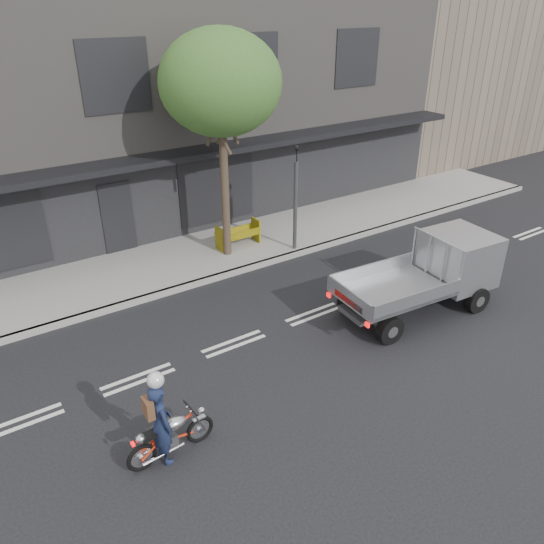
% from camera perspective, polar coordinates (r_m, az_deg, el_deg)
% --- Properties ---
extents(ground, '(80.00, 80.00, 0.00)m').
position_cam_1_polar(ground, '(12.83, -4.12, -7.70)').
color(ground, black).
rests_on(ground, ground).
extents(sidewalk, '(32.00, 3.20, 0.15)m').
position_cam_1_polar(sidewalk, '(16.50, -12.30, 0.53)').
color(sidewalk, gray).
rests_on(sidewalk, ground).
extents(kerb, '(32.00, 0.20, 0.15)m').
position_cam_1_polar(kerb, '(15.18, -9.98, -1.74)').
color(kerb, gray).
rests_on(kerb, ground).
extents(building_main, '(26.00, 10.00, 8.00)m').
position_cam_1_polar(building_main, '(21.39, -20.50, 16.77)').
color(building_main, slate).
rests_on(building_main, ground).
extents(building_neighbour, '(14.00, 10.00, 10.00)m').
position_cam_1_polar(building_neighbour, '(32.45, 18.37, 22.03)').
color(building_neighbour, brown).
rests_on(building_neighbour, ground).
extents(street_tree, '(3.40, 3.40, 6.74)m').
position_cam_1_polar(street_tree, '(15.38, -5.57, 19.51)').
color(street_tree, '#382B21').
rests_on(street_tree, ground).
extents(traffic_light_pole, '(0.12, 0.12, 3.50)m').
position_cam_1_polar(traffic_light_pole, '(16.61, 2.53, 7.29)').
color(traffic_light_pole, '#2D2D30').
rests_on(traffic_light_pole, ground).
extents(motorcycle, '(1.71, 0.50, 0.88)m').
position_cam_1_polar(motorcycle, '(10.03, -10.83, -16.86)').
color(motorcycle, black).
rests_on(motorcycle, ground).
extents(rider, '(0.42, 0.61, 1.63)m').
position_cam_1_polar(rider, '(9.74, -11.86, -15.63)').
color(rider, '#151E3B').
rests_on(rider, ground).
extents(flatbed_ute, '(4.47, 2.11, 2.01)m').
position_cam_1_polar(flatbed_ute, '(14.63, 18.28, 0.79)').
color(flatbed_ute, black).
rests_on(flatbed_ute, ground).
extents(construction_barrier, '(1.47, 0.62, 0.82)m').
position_cam_1_polar(construction_barrier, '(17.06, -3.30, 3.88)').
color(construction_barrier, yellow).
rests_on(construction_barrier, sidewalk).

